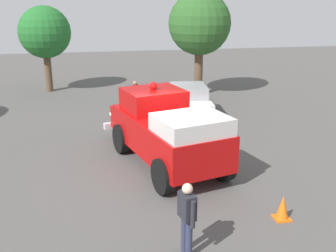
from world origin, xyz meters
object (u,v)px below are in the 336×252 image
(lawn_chair_near_truck, at_px, (135,94))
(lawn_chair_by_car, at_px, (175,119))
(oak_tree_left, at_px, (45,33))
(traffic_cone, at_px, (283,208))
(vintage_fire_truck, at_px, (165,129))
(spectator_seated, at_px, (137,93))
(oak_tree_distant, at_px, (200,24))
(classic_hot_rod, at_px, (187,99))
(spectator_standing, at_px, (187,214))

(lawn_chair_near_truck, bearing_deg, lawn_chair_by_car, 103.76)
(lawn_chair_by_car, distance_m, oak_tree_left, 10.96)
(oak_tree_left, xyz_separation_m, traffic_cone, (-6.95, 15.94, -3.07))
(lawn_chair_near_truck, distance_m, oak_tree_left, 6.84)
(vintage_fire_truck, height_order, lawn_chair_by_car, vintage_fire_truck)
(spectator_seated, height_order, oak_tree_distant, oak_tree_distant)
(classic_hot_rod, height_order, oak_tree_left, oak_tree_left)
(oak_tree_left, height_order, oak_tree_distant, oak_tree_distant)
(classic_hot_rod, bearing_deg, lawn_chair_by_car, 66.83)
(lawn_chair_by_car, xyz_separation_m, oak_tree_left, (5.70, -8.94, 2.79))
(lawn_chair_near_truck, distance_m, oak_tree_distant, 5.34)
(vintage_fire_truck, relative_size, lawn_chair_near_truck, 6.18)
(lawn_chair_by_car, bearing_deg, vintage_fire_truck, 71.44)
(oak_tree_distant, height_order, traffic_cone, oak_tree_distant)
(classic_hot_rod, relative_size, lawn_chair_by_car, 4.44)
(spectator_seated, bearing_deg, traffic_cone, 101.16)
(spectator_seated, distance_m, oak_tree_distant, 5.22)
(lawn_chair_near_truck, relative_size, oak_tree_left, 0.21)
(oak_tree_left, distance_m, traffic_cone, 17.66)
(vintage_fire_truck, bearing_deg, spectator_standing, 84.74)
(oak_tree_left, bearing_deg, classic_hot_rod, 137.43)
(lawn_chair_near_truck, xyz_separation_m, oak_tree_left, (4.55, -4.28, 2.79))
(lawn_chair_by_car, bearing_deg, classic_hot_rod, -113.17)
(lawn_chair_by_car, relative_size, spectator_seated, 0.79)
(spectator_seated, bearing_deg, lawn_chair_near_truck, -34.96)
(classic_hot_rod, bearing_deg, traffic_cone, 90.66)
(vintage_fire_truck, distance_m, traffic_cone, 4.76)
(vintage_fire_truck, xyz_separation_m, lawn_chair_by_car, (-0.97, -2.89, -0.61))
(classic_hot_rod, xyz_separation_m, lawn_chair_near_truck, (2.28, -2.00, -0.16))
(lawn_chair_near_truck, height_order, lawn_chair_by_car, same)
(traffic_cone, bearing_deg, lawn_chair_near_truck, -78.40)
(lawn_chair_by_car, bearing_deg, oak_tree_distant, -112.64)
(spectator_standing, relative_size, traffic_cone, 2.64)
(vintage_fire_truck, distance_m, lawn_chair_near_truck, 7.58)
(classic_hot_rod, bearing_deg, lawn_chair_near_truck, -41.27)
(lawn_chair_near_truck, bearing_deg, oak_tree_distant, -155.49)
(vintage_fire_truck, distance_m, spectator_seated, 7.49)
(vintage_fire_truck, height_order, lawn_chair_near_truck, vintage_fire_truck)
(classic_hot_rod, height_order, lawn_chair_by_car, classic_hot_rod)
(lawn_chair_by_car, height_order, spectator_standing, spectator_standing)
(classic_hot_rod, bearing_deg, oak_tree_left, -42.57)
(classic_hot_rod, bearing_deg, spectator_seated, -41.56)
(lawn_chair_near_truck, relative_size, lawn_chair_by_car, 1.00)
(vintage_fire_truck, distance_m, lawn_chair_by_car, 3.11)
(vintage_fire_truck, relative_size, lawn_chair_by_car, 6.18)
(spectator_standing, bearing_deg, classic_hot_rod, -103.65)
(spectator_seated, xyz_separation_m, oak_tree_distant, (-3.70, -1.81, 3.20))
(vintage_fire_truck, relative_size, oak_tree_distant, 1.12)
(oak_tree_distant, bearing_deg, spectator_standing, 74.03)
(vintage_fire_truck, xyz_separation_m, spectator_standing, (0.46, 5.05, -0.23))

